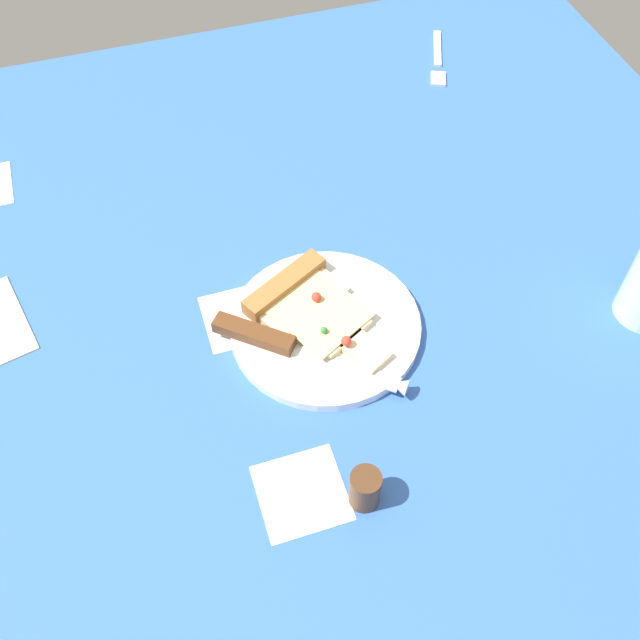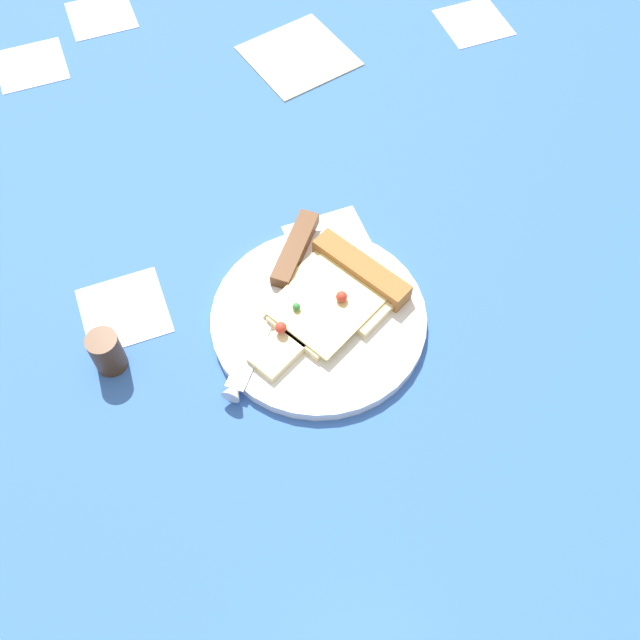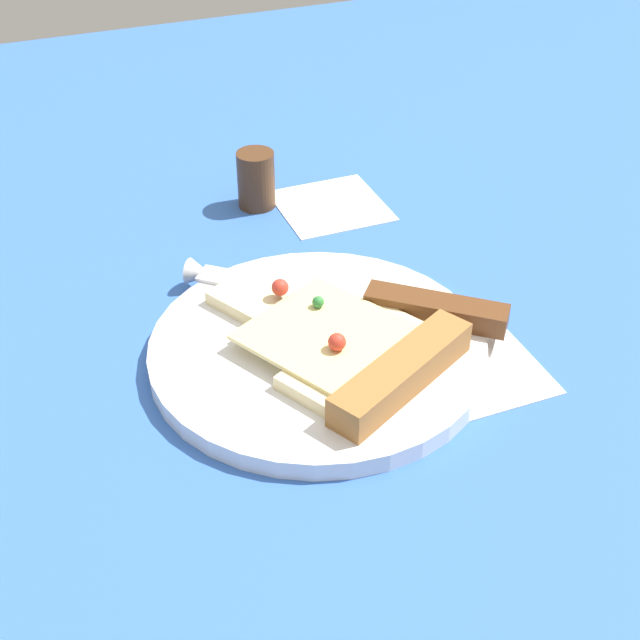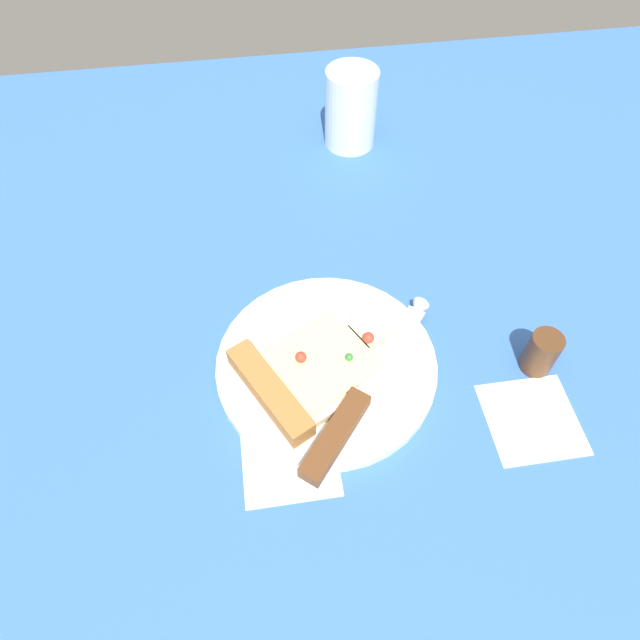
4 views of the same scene
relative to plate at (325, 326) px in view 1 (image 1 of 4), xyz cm
name	(u,v)px [view 1 (image 1 of 4)]	position (x,y,z in cm)	size (l,w,h in cm)	color
ground_plane	(290,367)	(-2.92, 5.39, -2.18)	(140.03, 140.03, 3.00)	#3360B7
plate	(325,326)	(0.00, 0.00, 0.00)	(23.05, 23.05, 1.35)	silver
pizza_slice	(310,307)	(2.29, 1.22, 1.46)	(19.03, 15.11, 2.51)	beige
knife	(290,347)	(-2.43, 5.18, 1.28)	(16.97, 19.79, 2.45)	silver
pepper_shaker	(365,489)	(-21.91, 2.95, 1.84)	(3.27, 3.27, 5.03)	#4C2D19
fork	(438,60)	(46.56, -34.89, -0.28)	(14.83, 7.49, 0.80)	silver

